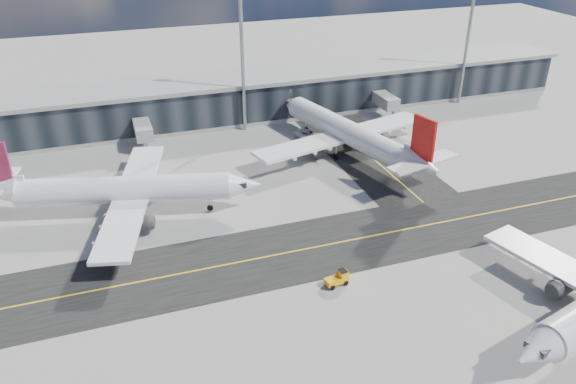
% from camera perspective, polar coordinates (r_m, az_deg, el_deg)
% --- Properties ---
extents(ground, '(300.00, 300.00, 0.00)m').
position_cam_1_polar(ground, '(73.54, 5.58, -6.92)').
color(ground, gray).
rests_on(ground, ground).
extents(taxiway_lanes, '(180.00, 63.00, 0.03)m').
position_cam_1_polar(taxiway_lanes, '(83.11, 5.03, -2.38)').
color(taxiway_lanes, black).
rests_on(taxiway_lanes, ground).
extents(terminal_concourse, '(152.00, 19.80, 8.80)m').
position_cam_1_polar(terminal_concourse, '(118.56, -5.32, 9.35)').
color(terminal_concourse, black).
rests_on(terminal_concourse, ground).
extents(floodlight_masts, '(102.50, 0.70, 28.90)m').
position_cam_1_polar(floodlight_masts, '(108.84, -4.68, 13.99)').
color(floodlight_masts, gray).
rests_on(floodlight_masts, ground).
extents(airliner_af, '(40.22, 34.59, 12.05)m').
position_cam_1_polar(airliner_af, '(84.87, -16.69, 0.19)').
color(airliner_af, white).
rests_on(airliner_af, ground).
extents(airliner_redtail, '(36.01, 41.87, 12.54)m').
position_cam_1_polar(airliner_redtail, '(101.08, 6.27, 5.94)').
color(airliner_redtail, white).
rests_on(airliner_redtail, ground).
extents(baggage_tug, '(3.04, 1.85, 1.79)m').
position_cam_1_polar(baggage_tug, '(68.90, 5.15, -8.70)').
color(baggage_tug, '#FFB30D').
rests_on(baggage_tug, ground).
extents(service_van, '(5.45, 6.39, 1.63)m').
position_cam_1_polar(service_van, '(108.80, 2.10, 5.85)').
color(service_van, white).
rests_on(service_van, ground).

